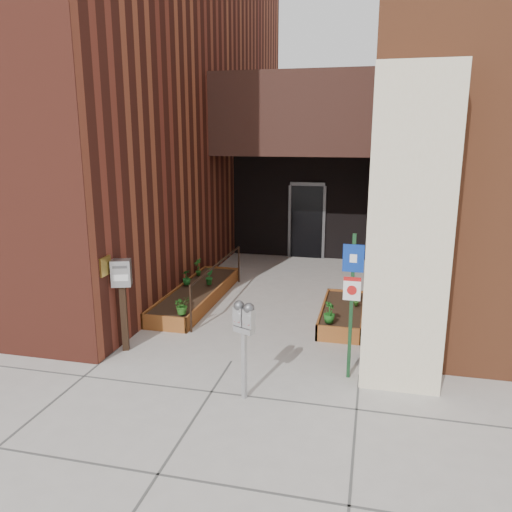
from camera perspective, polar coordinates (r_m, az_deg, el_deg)
The scene contains 15 objects.
ground at distance 8.12m, azimuth -2.84°, elevation -11.94°, with size 80.00×80.00×0.00m, color #9E9991.
architecture at distance 14.18m, azimuth 4.40°, elevation 19.58°, with size 20.00×14.60×10.00m.
planter_left at distance 10.91m, azimuth -6.74°, elevation -4.45°, with size 0.90×3.60×0.30m.
planter_right at distance 9.83m, azimuth 9.86°, elevation -6.62°, with size 0.80×2.20×0.30m.
handrail at distance 10.53m, azimuth -4.37°, elevation -1.57°, with size 0.04×3.34×0.90m.
parking_meter at distance 6.64m, azimuth -1.39°, elevation -7.82°, with size 0.32×0.22×1.39m.
sign_post at distance 7.25m, azimuth 10.91°, elevation -4.00°, with size 0.30×0.08×2.17m.
payment_dropbox at distance 8.40m, azimuth -15.06°, elevation -3.30°, with size 0.37×0.32×1.56m.
shrub_left_a at distance 9.28m, azimuth -8.43°, elevation -5.54°, with size 0.32×0.32×0.35m, color #265F1B.
shrub_left_b at distance 11.02m, azimuth -5.41°, elevation -2.36°, with size 0.19×0.19×0.35m, color #19571D.
shrub_left_c at distance 11.06m, azimuth -7.95°, elevation -2.43°, with size 0.18×0.18×0.33m, color #1A5D1E.
shrub_left_d at distance 11.72m, azimuth -6.65°, elevation -1.26°, with size 0.22×0.22×0.41m, color #22621C.
shrub_right_a at distance 8.88m, azimuth 8.38°, elevation -6.38°, with size 0.21×0.21×0.37m, color #1A5A19.
shrub_right_b at distance 9.81m, azimuth 11.44°, elevation -4.67°, with size 0.18×0.18×0.34m, color #29601B.
shrub_right_c at distance 10.12m, azimuth 11.16°, elevation -4.10°, with size 0.30×0.30×0.33m, color #1A5317.
Camera 1 is at (2.08, -7.02, 3.50)m, focal length 35.00 mm.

